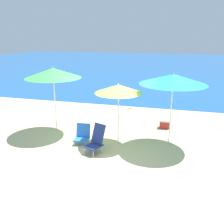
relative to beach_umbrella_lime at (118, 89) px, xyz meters
name	(u,v)px	position (x,y,z in m)	size (l,w,h in m)	color
ground_plane	(109,149)	(-0.15, -0.61, -1.85)	(60.00, 60.00, 0.00)	#D1BA89
sea_water	(164,65)	(-0.15, 24.49, -1.85)	(60.00, 40.00, 0.01)	#1E5699
beach_umbrella_lime	(118,89)	(0.00, 0.00, 0.00)	(1.53, 1.53, 2.03)	white
beach_umbrella_green	(53,73)	(-2.47, 0.36, 0.36)	(1.99, 1.99, 2.43)	white
beach_umbrella_teal	(173,79)	(1.67, 0.23, 0.35)	(2.08, 2.08, 2.40)	white
beach_chair_navy	(96,139)	(-0.49, -0.86, -1.44)	(0.63, 0.74, 0.86)	silver
beach_chair_blue	(83,134)	(-1.15, -0.34, -1.55)	(0.51, 0.52, 0.65)	silver
cooler_box	(165,124)	(1.43, 1.81, -1.67)	(0.38, 0.29, 0.36)	#B72828
seagull	(130,108)	(-0.34, 3.70, -1.71)	(0.27, 0.11, 0.23)	gold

